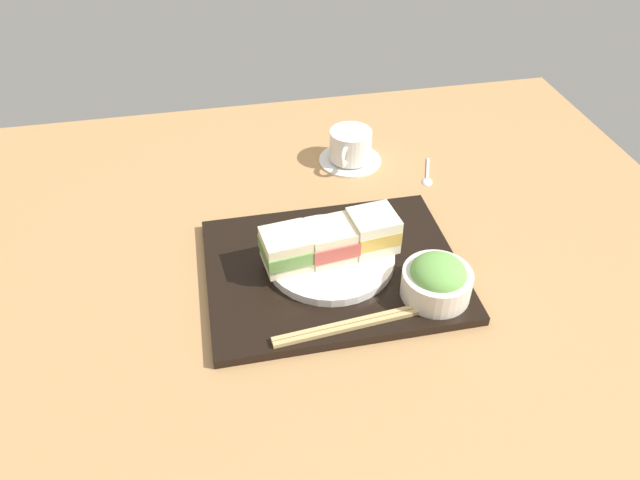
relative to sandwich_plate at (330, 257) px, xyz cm
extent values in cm
cube|color=tan|center=(-5.00, 6.20, -3.69)|extent=(140.00, 100.00, 3.00)
cube|color=black|center=(0.18, -1.24, -1.44)|extent=(38.30, 29.76, 1.50)
cylinder|color=white|center=(0.00, 0.00, 0.00)|extent=(19.80, 19.80, 1.38)
cube|color=beige|center=(-6.80, -0.69, 1.49)|extent=(7.51, 7.15, 1.60)
cube|color=#669347|center=(-6.80, -0.69, 3.41)|extent=(7.78, 7.65, 2.24)
cube|color=beige|center=(-6.80, -0.69, 5.33)|extent=(7.51, 7.15, 1.60)
cube|color=beige|center=(0.00, 0.00, 1.41)|extent=(7.51, 7.15, 1.44)
cube|color=#B74C42|center=(0.00, 0.00, 3.32)|extent=(7.96, 7.68, 2.38)
cube|color=beige|center=(0.00, 0.00, 5.23)|extent=(7.51, 7.15, 1.44)
cube|color=#EFE5C1|center=(6.80, 0.69, 1.56)|extent=(7.51, 7.15, 1.74)
cube|color=gold|center=(6.80, 0.69, 3.62)|extent=(7.53, 7.23, 2.38)
cube|color=#EFE5C1|center=(6.80, 0.69, 5.68)|extent=(7.51, 7.15, 1.74)
cylinder|color=silver|center=(13.32, -10.10, 1.43)|extent=(10.03, 10.03, 4.24)
ellipsoid|color=#6BA84C|center=(13.32, -10.10, 3.54)|extent=(7.96, 7.96, 4.38)
cube|color=tan|center=(-0.11, -14.14, -0.34)|extent=(21.86, 2.78, 0.70)
cube|color=tan|center=(-0.19, -13.33, -0.34)|extent=(21.86, 2.78, 0.70)
cylinder|color=white|center=(10.26, 29.08, -1.79)|extent=(12.07, 12.07, 0.80)
cylinder|color=white|center=(10.26, 29.08, 1.49)|extent=(8.06, 8.06, 5.76)
cylinder|color=#382111|center=(10.26, 29.08, 3.97)|extent=(7.42, 7.42, 0.40)
torus|color=white|center=(8.08, 24.99, 1.49)|extent=(2.60, 3.93, 4.02)
cube|color=silver|center=(24.06, 22.93, -1.94)|extent=(3.30, 7.71, 0.50)
ellipsoid|color=silver|center=(22.65, 19.16, -1.79)|extent=(2.86, 3.32, 0.80)
camera|label=1|loc=(-14.93, -65.88, 60.76)|focal=33.21mm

